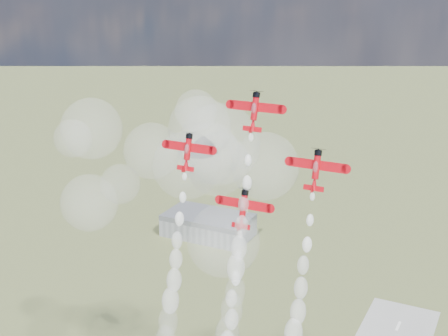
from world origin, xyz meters
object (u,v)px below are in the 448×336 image
object	(u,v)px
plane_lead	(255,111)
plane_slot	(243,208)
hangar	(208,225)
plane_left	(188,151)
plane_right	(316,169)

from	to	relation	value
plane_lead	plane_slot	world-z (taller)	plane_lead
hangar	plane_left	world-z (taller)	plane_left
plane_lead	plane_right	size ratio (longest dim) A/B	1.00
plane_right	plane_left	bearing A→B (deg)	180.00
hangar	plane_lead	distance (m)	235.53
hangar	plane_right	distance (m)	240.05
plane_lead	plane_left	distance (m)	18.46
plane_lead	plane_left	world-z (taller)	plane_lead
hangar	plane_lead	bearing A→B (deg)	-59.43
plane_left	plane_right	xyz separation A→B (m)	(30.24, 0.00, 0.00)
plane_left	plane_right	distance (m)	30.24
hangar	plane_slot	size ratio (longest dim) A/B	4.10
plane_lead	plane_left	xyz separation A→B (m)	(-15.12, -2.71, -10.23)
hangar	plane_left	bearing A→B (deg)	-63.52
plane_right	plane_slot	bearing A→B (deg)	-169.84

